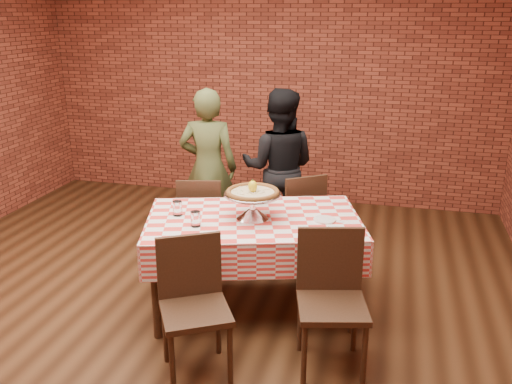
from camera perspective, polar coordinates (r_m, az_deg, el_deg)
ground at (r=4.34m, az=-8.21°, el=-12.94°), size 6.00×6.00×0.00m
back_wall at (r=6.61m, az=1.24°, el=11.58°), size 5.50×0.00×5.50m
table at (r=4.27m, az=-0.26°, el=-7.51°), size 1.78×1.36×0.75m
tablecloth at (r=4.17m, az=-0.26°, el=-4.44°), size 1.83×1.41×0.27m
pizza_stand at (r=4.08m, az=-0.35°, el=-1.46°), size 0.46×0.46×0.19m
pizza at (r=4.05m, az=-0.35°, el=-0.09°), size 0.42×0.42×0.03m
lemon at (r=4.03m, az=-0.35°, el=0.59°), size 0.07×0.07×0.09m
water_glass_left at (r=3.96m, az=-6.32°, el=-2.81°), size 0.09×0.09×0.11m
water_glass_right at (r=4.19m, az=-8.19°, el=-1.70°), size 0.09×0.09×0.11m
side_plate at (r=4.09m, az=7.17°, el=-2.89°), size 0.21×0.21×0.01m
sweetener_packet_a at (r=3.99m, az=7.95°, el=-3.58°), size 0.06×0.06×0.00m
sweetener_packet_b at (r=4.08m, az=8.72°, el=-3.08°), size 0.05×0.04×0.00m
condiment_caddy at (r=4.40m, az=0.24°, el=-0.35°), size 0.11×0.10×0.14m
chair_near_left at (r=3.52m, az=-6.34°, el=-12.37°), size 0.57×0.57×0.90m
chair_near_right at (r=3.58m, az=7.95°, el=-11.67°), size 0.52×0.52×0.91m
chair_far_left at (r=4.98m, az=-5.65°, el=-2.96°), size 0.46×0.46×0.86m
chair_far_right at (r=5.04m, az=4.27°, el=-2.62°), size 0.55×0.55×0.87m
diner_olive at (r=5.36m, az=-4.99°, el=2.52°), size 0.62×0.45×1.56m
diner_black at (r=5.36m, az=2.40°, el=2.54°), size 0.79×0.64×1.55m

